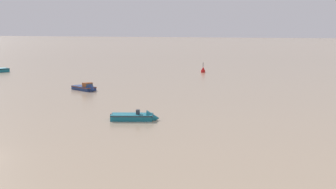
# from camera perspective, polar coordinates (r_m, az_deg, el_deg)

# --- Properties ---
(motorboat_moored_2) EXTENTS (5.12, 3.72, 1.86)m
(motorboat_moored_2) POSITION_cam_1_polar(r_m,az_deg,el_deg) (70.13, -10.18, 0.72)
(motorboat_moored_2) COLOR navy
(motorboat_moored_2) RESTS_ON ground
(motorboat_moored_6) EXTENTS (5.32, 3.09, 1.73)m
(motorboat_moored_6) POSITION_cam_1_polar(r_m,az_deg,el_deg) (47.27, -3.66, -2.94)
(motorboat_moored_6) COLOR #197084
(motorboat_moored_6) RESTS_ON ground
(channel_buoy) EXTENTS (0.90, 0.90, 2.30)m
(channel_buoy) POSITION_cam_1_polar(r_m,az_deg,el_deg) (96.99, 4.43, 3.05)
(channel_buoy) COLOR red
(channel_buoy) RESTS_ON ground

